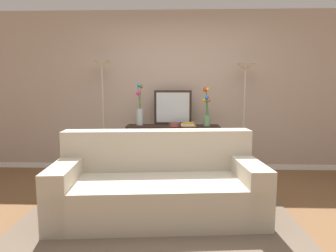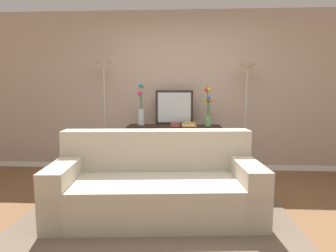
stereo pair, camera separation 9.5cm
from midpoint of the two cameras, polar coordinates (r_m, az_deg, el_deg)
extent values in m
cube|color=brown|center=(3.13, 1.88, -18.54)|extent=(16.00, 16.00, 0.02)
cube|color=white|center=(5.07, 1.86, -7.66)|extent=(12.00, 0.15, 0.09)
cube|color=#B29E8E|center=(4.90, 1.93, 7.22)|extent=(12.00, 0.14, 2.51)
cube|color=brown|center=(3.19, -2.94, -17.74)|extent=(2.84, 2.06, 0.01)
cube|color=#BCB29E|center=(3.20, -2.81, -13.67)|extent=(2.22, 1.13, 0.42)
cube|color=#BCB29E|center=(3.41, -2.88, -4.63)|extent=(2.16, 0.44, 0.46)
cube|color=#BCB29E|center=(3.31, -19.94, -11.74)|extent=(0.32, 0.97, 0.60)
cube|color=#BCB29E|center=(3.31, 14.27, -11.51)|extent=(0.32, 0.97, 0.60)
cube|color=black|center=(4.52, 0.38, -0.08)|extent=(1.43, 0.35, 0.03)
cube|color=black|center=(4.64, 0.37, -7.78)|extent=(1.31, 0.30, 0.01)
cube|color=black|center=(4.51, -8.50, -5.26)|extent=(0.05, 0.05, 0.76)
cube|color=black|center=(4.48, 9.23, -5.37)|extent=(0.05, 0.05, 0.76)
cube|color=black|center=(4.80, -7.86, -4.47)|extent=(0.05, 0.05, 0.76)
cube|color=black|center=(4.77, 8.76, -4.57)|extent=(0.05, 0.05, 0.76)
cylinder|color=#B7B2A8|center=(4.86, -12.81, -8.93)|extent=(0.26, 0.26, 0.02)
cylinder|color=#B7B2A8|center=(4.70, -13.10, 0.96)|extent=(0.02, 0.02, 1.66)
cone|color=silver|center=(4.68, -13.42, 11.71)|extent=(0.28, 0.28, 0.10)
cylinder|color=#B7B2A8|center=(4.81, 13.70, -9.13)|extent=(0.26, 0.26, 0.02)
cylinder|color=#B7B2A8|center=(4.65, 14.00, 0.54)|extent=(0.02, 0.02, 1.60)
cone|color=silver|center=(4.63, 14.33, 11.08)|extent=(0.28, 0.28, 0.10)
cube|color=black|center=(4.64, 0.36, 3.64)|extent=(0.59, 0.02, 0.54)
cube|color=silver|center=(4.63, 0.36, 3.64)|extent=(0.52, 0.01, 0.47)
cylinder|color=silver|center=(4.58, -6.14, 1.76)|extent=(0.10, 0.10, 0.26)
cylinder|color=#3D7538|center=(4.57, -6.02, 5.52)|extent=(0.03, 0.05, 0.34)
sphere|color=#C8701F|center=(4.58, -5.83, 7.69)|extent=(0.06, 0.06, 0.06)
cylinder|color=#3D7538|center=(4.55, -6.21, 5.63)|extent=(0.05, 0.01, 0.36)
sphere|color=#2095C7|center=(4.53, -6.26, 7.92)|extent=(0.06, 0.06, 0.06)
cylinder|color=#3D7538|center=(4.55, -6.28, 4.85)|extent=(0.03, 0.02, 0.24)
sphere|color=#DF2C82|center=(4.53, -6.42, 6.35)|extent=(0.06, 0.06, 0.06)
cylinder|color=#669E6B|center=(4.50, 7.03, 1.06)|extent=(0.11, 0.11, 0.16)
cylinder|color=#3D7538|center=(4.47, 6.89, 4.59)|extent=(0.02, 0.05, 0.39)
sphere|color=red|center=(4.46, 6.69, 7.10)|extent=(0.07, 0.07, 0.07)
cylinder|color=#3D7538|center=(4.46, 7.03, 3.78)|extent=(0.03, 0.02, 0.27)
sphere|color=blue|center=(4.44, 7.01, 5.48)|extent=(0.07, 0.07, 0.07)
cylinder|color=#3D7538|center=(4.48, 6.87, 3.59)|extent=(0.01, 0.04, 0.23)
sphere|color=gold|center=(4.48, 6.63, 5.09)|extent=(0.07, 0.07, 0.07)
cylinder|color=#3D7538|center=(4.47, 7.18, 3.57)|extent=(0.03, 0.02, 0.23)
sphere|color=#C7701F|center=(4.44, 7.35, 5.05)|extent=(0.06, 0.06, 0.06)
cylinder|color=#3D7538|center=(4.46, 7.11, 4.61)|extent=(0.05, 0.01, 0.39)
sphere|color=yellow|center=(4.44, 7.18, 7.14)|extent=(0.05, 0.05, 0.05)
cylinder|color=brown|center=(4.41, 0.62, 0.22)|extent=(0.17, 0.17, 0.05)
torus|color=brown|center=(4.41, 0.62, 0.56)|extent=(0.17, 0.17, 0.01)
cube|color=#B77F33|center=(4.42, 3.48, 0.02)|extent=(0.23, 0.17, 0.02)
cube|color=silver|center=(4.42, 3.26, 0.31)|extent=(0.21, 0.16, 0.03)
cube|color=gold|center=(4.41, 3.40, 0.60)|extent=(0.18, 0.15, 0.02)
cube|color=maroon|center=(4.71, -6.58, -8.75)|extent=(0.04, 0.18, 0.11)
cube|color=#236033|center=(4.71, -6.10, -8.83)|extent=(0.03, 0.15, 0.10)
cube|color=#2D2D33|center=(4.70, -5.67, -8.72)|extent=(0.03, 0.16, 0.12)
cube|color=gold|center=(4.70, -5.12, -8.83)|extent=(0.05, 0.15, 0.10)
cube|color=#6B3360|center=(4.69, -4.50, -8.82)|extent=(0.05, 0.16, 0.10)
cube|color=#B77F33|center=(4.69, -3.97, -8.83)|extent=(0.03, 0.14, 0.10)
cube|color=slate|center=(4.68, -3.50, -8.78)|extent=(0.03, 0.14, 0.11)
cube|color=navy|center=(4.68, -3.08, -8.86)|extent=(0.03, 0.17, 0.10)
camera|label=1|loc=(0.05, -90.73, -0.09)|focal=31.21mm
camera|label=2|loc=(0.05, 89.27, 0.09)|focal=31.21mm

